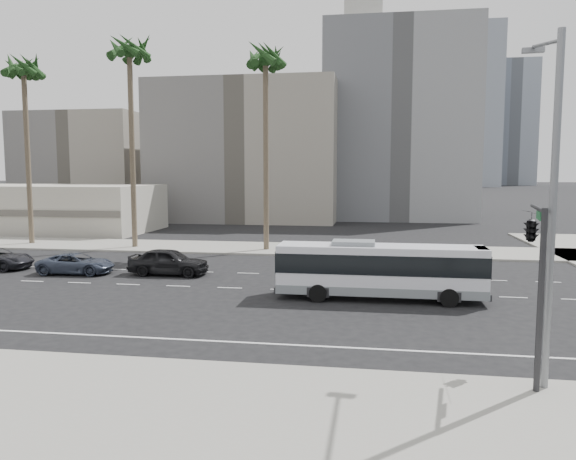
% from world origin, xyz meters
% --- Properties ---
extents(ground, '(700.00, 700.00, 0.00)m').
position_xyz_m(ground, '(0.00, 0.00, 0.00)').
color(ground, black).
rests_on(ground, ground).
extents(sidewalk_north, '(120.00, 7.00, 0.15)m').
position_xyz_m(sidewalk_north, '(0.00, 15.50, 0.07)').
color(sidewalk_north, gray).
rests_on(sidewalk_north, ground).
extents(sidewalk_south, '(120.00, 7.00, 0.15)m').
position_xyz_m(sidewalk_south, '(0.00, -15.50, 0.07)').
color(sidewalk_south, gray).
rests_on(sidewalk_south, ground).
extents(commercial_low, '(22.00, 12.16, 5.00)m').
position_xyz_m(commercial_low, '(-30.00, 25.99, 2.50)').
color(commercial_low, '#B3AD9D').
rests_on(commercial_low, ground).
extents(midrise_beige_west, '(24.00, 18.00, 18.00)m').
position_xyz_m(midrise_beige_west, '(-12.00, 45.00, 9.00)').
color(midrise_beige_west, slate).
rests_on(midrise_beige_west, ground).
extents(midrise_gray_center, '(20.00, 20.00, 26.00)m').
position_xyz_m(midrise_gray_center, '(8.00, 52.00, 13.00)').
color(midrise_gray_center, slate).
rests_on(midrise_gray_center, ground).
extents(midrise_beige_far, '(18.00, 16.00, 15.00)m').
position_xyz_m(midrise_beige_far, '(-38.00, 50.00, 7.50)').
color(midrise_beige_far, slate).
rests_on(midrise_beige_far, ground).
extents(civic_tower, '(42.00, 42.00, 129.00)m').
position_xyz_m(civic_tower, '(-2.00, 250.00, 38.83)').
color(civic_tower, beige).
rests_on(civic_tower, ground).
extents(highrise_right, '(26.00, 26.00, 70.00)m').
position_xyz_m(highrise_right, '(45.00, 230.00, 35.00)').
color(highrise_right, slate).
rests_on(highrise_right, ground).
extents(highrise_far, '(22.00, 22.00, 60.00)m').
position_xyz_m(highrise_far, '(70.00, 260.00, 30.00)').
color(highrise_far, slate).
rests_on(highrise_far, ground).
extents(city_bus, '(10.34, 2.53, 2.97)m').
position_xyz_m(city_bus, '(5.20, -1.43, 1.56)').
color(city_bus, silver).
rests_on(city_bus, ground).
extents(car_a, '(2.03, 4.98, 1.69)m').
position_xyz_m(car_a, '(-7.80, 3.24, 0.85)').
color(car_a, black).
rests_on(car_a, ground).
extents(car_b, '(2.47, 4.82, 1.30)m').
position_xyz_m(car_b, '(-13.72, 2.70, 0.65)').
color(car_b, '#363E50').
rests_on(car_b, ground).
extents(streetlight_corner, '(1.09, 5.12, 10.84)m').
position_xyz_m(streetlight_corner, '(9.94, -12.06, 6.14)').
color(streetlight_corner, slate).
rests_on(streetlight_corner, ground).
extents(traffic_signal, '(2.52, 3.38, 5.42)m').
position_xyz_m(traffic_signal, '(9.94, -10.47, 4.52)').
color(traffic_signal, '#262628').
rests_on(traffic_signal, ground).
extents(palm_near, '(4.89, 4.89, 16.46)m').
position_xyz_m(palm_near, '(-3.80, 14.49, 14.91)').
color(palm_near, brown).
rests_on(palm_near, ground).
extents(palm_mid, '(5.72, 5.72, 17.64)m').
position_xyz_m(palm_mid, '(-15.10, 14.36, 15.87)').
color(palm_mid, brown).
rests_on(palm_mid, ground).
extents(palm_far, '(4.76, 4.76, 16.39)m').
position_xyz_m(palm_far, '(-25.16, 15.14, 14.89)').
color(palm_far, brown).
rests_on(palm_far, ground).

